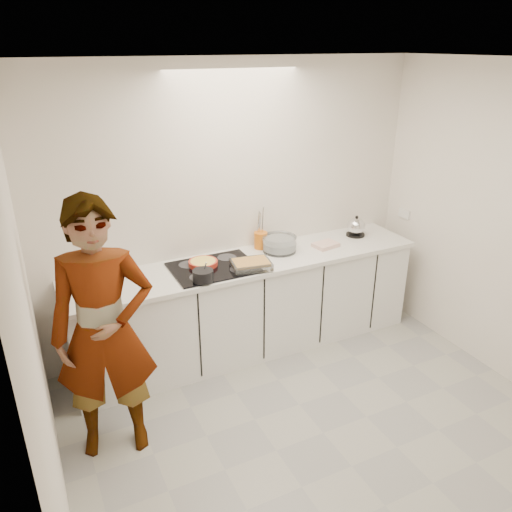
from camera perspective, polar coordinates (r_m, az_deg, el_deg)
name	(u,v)px	position (r m, az deg, el deg)	size (l,w,h in m)	color
floor	(323,433)	(4.00, 7.71, -19.40)	(3.60, 3.20, 0.00)	#AAAAA0
ceiling	(349,61)	(2.95, 10.57, 21.02)	(3.60, 3.20, 0.00)	white
wall_back	(234,209)	(4.57, -2.48, 5.44)	(3.60, 0.00, 2.60)	white
wall_left	(35,345)	(2.77, -23.98, -9.27)	(0.00, 3.20, 2.60)	white
base_cabinets	(250,307)	(4.65, -0.69, -5.86)	(3.20, 0.58, 0.87)	white
countertop	(250,262)	(4.44, -0.72, -0.73)	(3.24, 0.64, 0.04)	white
hob	(214,268)	(4.29, -4.84, -1.33)	(0.72, 0.54, 0.01)	black
tart_dish	(203,263)	(4.32, -6.07, -0.77)	(0.33, 0.33, 0.04)	#B72D1D
saucepan	(203,275)	(4.03, -6.07, -2.23)	(0.19, 0.19, 0.16)	black
baking_dish	(251,264)	(4.24, -0.57, -0.93)	(0.36, 0.29, 0.06)	silver
mixing_bowl	(279,244)	(4.61, 2.70, 1.33)	(0.33, 0.33, 0.14)	silver
tea_towel	(326,245)	(4.77, 7.96, 1.27)	(0.23, 0.17, 0.04)	white
kettle	(356,227)	(5.08, 11.36, 3.25)	(0.22, 0.22, 0.21)	black
utensil_crock	(261,240)	(4.67, 0.54, 1.82)	(0.12, 0.12, 0.16)	orange
cook	(104,332)	(3.48, -16.97, -8.35)	(0.68, 0.45, 1.87)	white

